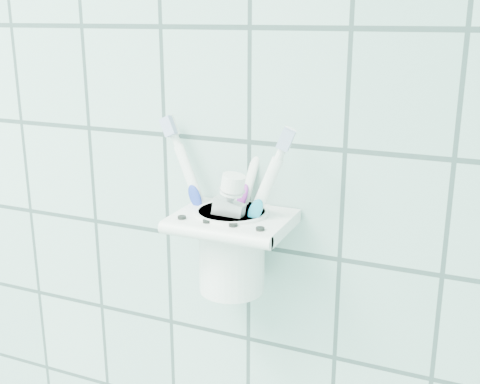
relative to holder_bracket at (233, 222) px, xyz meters
The scene contains 6 objects.
holder_bracket is the anchor object (origin of this frame).
cup 0.03m from the holder_bracket, 133.75° to the left, with size 0.08×0.08×0.09m.
toothbrush_pink 0.03m from the holder_bracket, 147.47° to the left, with size 0.08×0.03×0.20m.
toothbrush_blue 0.03m from the holder_bracket, behind, with size 0.04×0.07×0.19m.
toothbrush_orange 0.03m from the holder_bracket, 131.33° to the right, with size 0.07×0.02×0.19m.
toothpaste_tube 0.02m from the holder_bracket, 149.96° to the right, with size 0.05×0.03×0.14m.
Camera 1 is at (0.91, 0.59, 1.51)m, focal length 45.00 mm.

